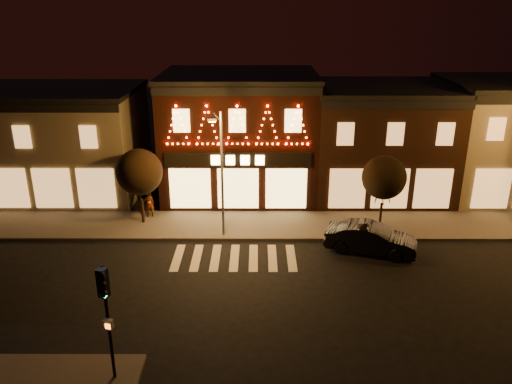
{
  "coord_description": "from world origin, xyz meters",
  "views": [
    {
      "loc": [
        1.21,
        -19.79,
        12.68
      ],
      "look_at": [
        1.14,
        4.0,
        3.71
      ],
      "focal_mm": 35.62,
      "sensor_mm": 36.0,
      "label": 1
    }
  ],
  "objects_px": {
    "streetlamp_mid": "(221,166)",
    "pedestrian": "(149,204)",
    "dark_sedan": "(371,239)",
    "traffic_signal_near": "(105,302)"
  },
  "relations": [
    {
      "from": "dark_sedan",
      "to": "pedestrian",
      "type": "xyz_separation_m",
      "value": [
        -12.72,
        4.43,
        0.17
      ]
    },
    {
      "from": "dark_sedan",
      "to": "pedestrian",
      "type": "distance_m",
      "value": 13.48
    },
    {
      "from": "streetlamp_mid",
      "to": "dark_sedan",
      "type": "distance_m",
      "value": 8.95
    },
    {
      "from": "streetlamp_mid",
      "to": "dark_sedan",
      "type": "relative_size",
      "value": 1.48
    },
    {
      "from": "traffic_signal_near",
      "to": "streetlamp_mid",
      "type": "distance_m",
      "value": 12.19
    },
    {
      "from": "streetlamp_mid",
      "to": "pedestrian",
      "type": "distance_m",
      "value": 6.37
    },
    {
      "from": "dark_sedan",
      "to": "pedestrian",
      "type": "relative_size",
      "value": 2.95
    },
    {
      "from": "pedestrian",
      "to": "traffic_signal_near",
      "type": "bearing_deg",
      "value": 75.28
    },
    {
      "from": "traffic_signal_near",
      "to": "pedestrian",
      "type": "distance_m",
      "value": 14.77
    },
    {
      "from": "traffic_signal_near",
      "to": "streetlamp_mid",
      "type": "relative_size",
      "value": 0.63
    }
  ]
}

